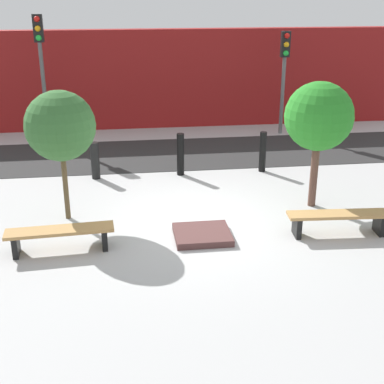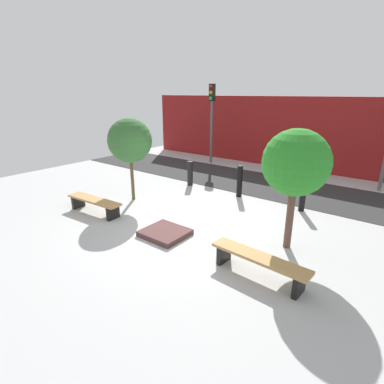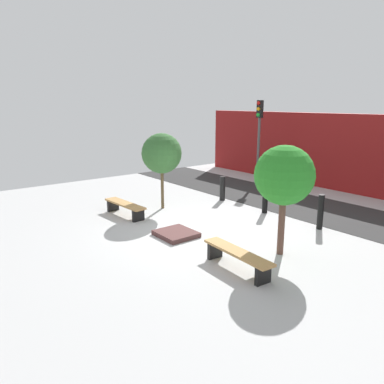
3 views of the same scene
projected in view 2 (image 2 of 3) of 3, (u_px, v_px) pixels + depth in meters
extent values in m
plane|color=#AFAFAF|center=(183.00, 226.00, 7.99)|extent=(18.00, 18.00, 0.00)
cube|color=#2A2A2A|center=(262.00, 184.00, 11.60)|extent=(18.00, 3.13, 0.01)
cube|color=maroon|center=(297.00, 133.00, 13.59)|extent=(16.20, 0.50, 3.21)
cube|color=black|center=(78.00, 202.00, 9.19)|extent=(0.13, 0.42, 0.38)
cube|color=black|center=(113.00, 213.00, 8.36)|extent=(0.13, 0.42, 0.38)
cube|color=#B2844C|center=(94.00, 200.00, 8.71)|extent=(1.94, 0.53, 0.06)
cube|color=black|center=(224.00, 253.00, 6.24)|extent=(0.12, 0.39, 0.39)
cube|color=black|center=(299.00, 285.00, 5.22)|extent=(0.12, 0.39, 0.39)
cube|color=#B2844C|center=(259.00, 257.00, 5.66)|extent=(2.00, 0.52, 0.06)
cube|color=#543432|center=(165.00, 233.00, 7.45)|extent=(1.06, 0.97, 0.13)
cylinder|color=brown|center=(132.00, 177.00, 9.70)|extent=(0.10, 0.10, 1.57)
sphere|color=#346631|center=(130.00, 141.00, 9.33)|extent=(1.38, 1.38, 1.38)
cylinder|color=brown|center=(290.00, 215.00, 6.66)|extent=(0.16, 0.16, 1.59)
sphere|color=#288426|center=(296.00, 163.00, 6.28)|extent=(1.43, 1.43, 1.43)
cylinder|color=black|center=(190.00, 173.00, 11.33)|extent=(0.21, 0.21, 0.93)
cylinder|color=black|center=(240.00, 181.00, 10.07)|extent=(0.19, 0.19, 1.08)
cylinder|color=black|center=(303.00, 194.00, 8.84)|extent=(0.18, 0.18, 1.04)
cylinder|color=#565656|center=(211.00, 125.00, 14.55)|extent=(0.12, 0.12, 3.76)
cube|color=black|center=(212.00, 92.00, 14.07)|extent=(0.28, 0.16, 0.78)
sphere|color=red|center=(211.00, 87.00, 13.91)|extent=(0.17, 0.17, 0.17)
sphere|color=orange|center=(211.00, 93.00, 13.99)|extent=(0.17, 0.17, 0.17)
sphere|color=green|center=(211.00, 98.00, 14.08)|extent=(0.17, 0.17, 0.17)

